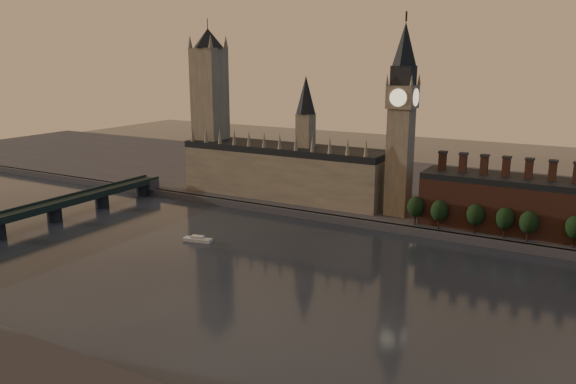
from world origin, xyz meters
name	(u,v)px	position (x,y,z in m)	size (l,w,h in m)	color
ground	(282,286)	(0.00, 0.00, 0.00)	(900.00, 900.00, 0.00)	black
north_bank	(416,191)	(0.00, 178.04, 2.00)	(900.00, 182.00, 4.00)	#404145
palace_of_westminster	(284,168)	(-64.41, 114.91, 21.63)	(130.00, 30.30, 74.00)	gray
victoria_tower	(210,104)	(-120.00, 115.00, 59.09)	(24.00, 24.00, 108.00)	gray
big_ben	(402,118)	(10.00, 110.00, 56.83)	(15.00, 15.00, 107.00)	gray
chimney_block	(537,206)	(80.00, 110.00, 17.82)	(110.00, 25.00, 37.00)	brown
embankment_tree_0	(416,207)	(24.44, 95.34, 13.47)	(8.60, 8.60, 14.88)	black
embankment_tree_1	(439,211)	(37.04, 93.65, 13.47)	(8.60, 8.60, 14.88)	black
embankment_tree_2	(475,215)	(54.27, 94.88, 13.47)	(8.60, 8.60, 14.88)	black
embankment_tree_3	(505,219)	(67.98, 94.94, 13.47)	(8.60, 8.60, 14.88)	black
embankment_tree_4	(529,222)	(78.65, 93.72, 13.47)	(8.60, 8.60, 14.88)	black
embankment_tree_5	(575,228)	(97.84, 95.23, 13.47)	(8.60, 8.60, 14.88)	black
westminster_bridge	(22,217)	(-155.00, -2.70, 7.44)	(14.00, 200.00, 11.55)	black
river_boat	(198,239)	(-63.93, 27.70, 1.11)	(15.03, 6.91, 2.90)	silver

